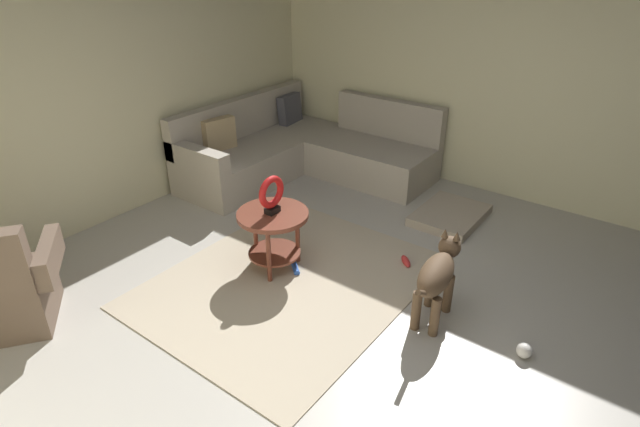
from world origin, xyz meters
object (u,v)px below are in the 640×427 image
Objects in this scene: side_table at (273,226)px; dog_toy_ball at (524,350)px; dog_toy_bone at (406,261)px; dog_bed_mat at (450,215)px; sectional_couch at (302,152)px; dog_toy_rope at (295,268)px; torus_sculpture at (272,194)px; armchair at (1,290)px; dog at (438,275)px.

dog_toy_ball is (0.19, -2.08, -0.36)m from side_table.
dog_bed_mat is at bearing 2.14° from dog_toy_bone.
sectional_couch is 1.96m from dog_bed_mat.
side_table is at bearing 153.76° from dog_bed_mat.
dog_toy_rope is (0.07, -0.17, -0.39)m from side_table.
sectional_couch is 2.06m from side_table.
side_table is at bearing -148.06° from sectional_couch.
torus_sculpture reaches higher than dog_toy_bone.
torus_sculpture reaches higher than dog_bed_mat.
dog_toy_bone is at bearing 65.91° from dog_toy_ball.
armchair is 2.07m from torus_sculpture.
sectional_couch is at bearing 31.94° from torus_sculpture.
sectional_couch reaches higher than torus_sculpture.
dog_bed_mat is 1.64m from dog.
dog_toy_bone is at bearing -117.18° from sectional_couch.
dog_toy_rope is at bearing 132.36° from dog_toy_bone.
armchair is 3.98m from dog_bed_mat.
dog_toy_bone is (0.73, -0.89, -0.68)m from torus_sculpture.
dog_toy_rope is at bearing 157.72° from dog_bed_mat.
dog_toy_bone is at bearing -50.95° from torus_sculpture.
dog_toy_bone is (-1.01, -0.04, -0.01)m from dog_bed_mat.
side_table is at bearing 111.31° from dog_toy_rope.
side_table is 1.41m from dog.
dog_bed_mat is (-0.01, -1.94, -0.24)m from sectional_couch.
side_table is 0.29m from torus_sculpture.
dog_bed_mat is (1.74, -0.86, -0.67)m from torus_sculpture.
dog_toy_bone is (0.73, -0.89, -0.39)m from side_table.
dog_toy_bone reaches higher than dog_toy_rope.
sectional_couch reaches higher than dog_toy_ball.
dog_bed_mat is 4.44× the size of dog_toy_bone.
dog_toy_bone is at bearing -177.86° from dog_bed_mat.
dog reaches higher than dog_bed_mat.
side_table is (1.74, -1.05, 0.09)m from armchair.
torus_sculpture is at bearing 153.76° from dog_bed_mat.
side_table reaches higher than dog_toy_ball.
dog_toy_rope is at bearing 179.99° from dog.
dog reaches higher than dog_toy_bone.
torus_sculpture reaches higher than dog.
dog_bed_mat is 0.94× the size of dog.
torus_sculpture is 0.38× the size of dog.
dog_toy_ball reaches higher than dog_toy_rope.
dog is at bearing -135.38° from dog_toy_bone.
dog_toy_rope is (-0.13, 1.91, -0.03)m from dog_toy_ball.
torus_sculpture is at bearing 129.05° from dog_toy_bone.
side_table is at bearing 95.29° from dog_toy_ball.
dog_bed_mat is 1.97m from dog_toy_ball.
side_table reaches higher than dog_bed_mat.
dog_toy_ball is at bearing -9.29° from dog.
dog_bed_mat is at bearing 7.50° from armchair.
dog_toy_bone is at bearing -50.95° from side_table.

